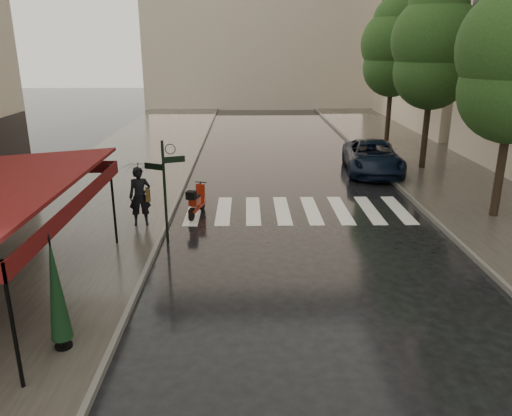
{
  "coord_description": "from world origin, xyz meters",
  "views": [
    {
      "loc": [
        1.17,
        -10.94,
        5.65
      ],
      "look_at": [
        1.43,
        2.03,
        1.4
      ],
      "focal_mm": 35.0,
      "sensor_mm": 36.0,
      "label": 1
    }
  ],
  "objects_px": {
    "parked_car": "(372,157)",
    "scooter": "(196,202)",
    "parasol_front": "(56,289)",
    "pedestrian_with_umbrella": "(138,173)"
  },
  "relations": [
    {
      "from": "pedestrian_with_umbrella",
      "to": "scooter",
      "type": "distance_m",
      "value": 2.44
    },
    {
      "from": "parked_car",
      "to": "parasol_front",
      "type": "bearing_deg",
      "value": -117.77
    },
    {
      "from": "scooter",
      "to": "parasol_front",
      "type": "height_order",
      "value": "parasol_front"
    },
    {
      "from": "pedestrian_with_umbrella",
      "to": "parasol_front",
      "type": "distance_m",
      "value": 6.91
    },
    {
      "from": "pedestrian_with_umbrella",
      "to": "scooter",
      "type": "bearing_deg",
      "value": 24.22
    },
    {
      "from": "scooter",
      "to": "parasol_front",
      "type": "xyz_separation_m",
      "value": [
        -1.79,
        -8.09,
        0.86
      ]
    },
    {
      "from": "parasol_front",
      "to": "parked_car",
      "type": "bearing_deg",
      "value": 56.51
    },
    {
      "from": "parked_car",
      "to": "scooter",
      "type": "bearing_deg",
      "value": -135.62
    },
    {
      "from": "scooter",
      "to": "parked_car",
      "type": "distance_m",
      "value": 9.7
    },
    {
      "from": "scooter",
      "to": "parked_car",
      "type": "bearing_deg",
      "value": 51.53
    }
  ]
}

